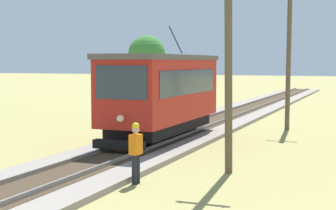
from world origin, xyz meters
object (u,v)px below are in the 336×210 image
object	(u,v)px
track_worker	(136,150)
utility_pole_mid	(289,48)
utility_pole_near_tram	(228,58)
red_tram	(162,92)
tree_right_near	(147,54)

from	to	relation	value
track_worker	utility_pole_mid	bearing A→B (deg)	-89.70
utility_pole_mid	utility_pole_near_tram	bearing A→B (deg)	-90.00
red_tram	utility_pole_near_tram	size ratio (longest dim) A/B	1.21
red_tram	tree_right_near	size ratio (longest dim) A/B	1.33
utility_pole_mid	track_worker	bearing A→B (deg)	-98.44
utility_pole_near_tram	track_worker	world-z (taller)	utility_pole_near_tram
utility_pole_near_tram	tree_right_near	size ratio (longest dim) A/B	1.10
utility_pole_mid	track_worker	world-z (taller)	utility_pole_mid
utility_pole_mid	tree_right_near	world-z (taller)	utility_pole_mid
red_tram	utility_pole_near_tram	world-z (taller)	utility_pole_near_tram
utility_pole_mid	tree_right_near	bearing A→B (deg)	127.50
red_tram	utility_pole_mid	distance (m)	8.11
track_worker	tree_right_near	xyz separation A→B (m)	(-17.09, 39.11, 3.38)
utility_pole_near_tram	tree_right_near	bearing A→B (deg)	117.54
red_tram	tree_right_near	xyz separation A→B (m)	(-14.80, 31.51, 2.17)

